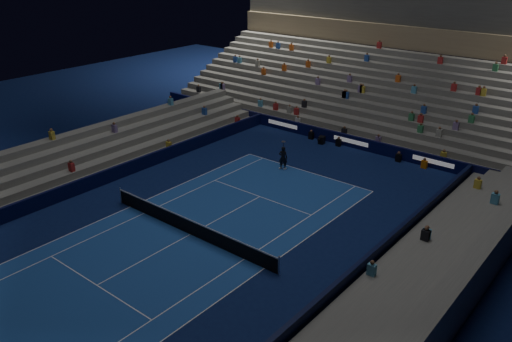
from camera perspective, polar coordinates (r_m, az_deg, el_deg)
The scene contains 11 objects.
ground at distance 30.80m, azimuth -7.13°, elevation -6.86°, with size 90.00×90.00×0.00m, color #0B1744.
court_surface at distance 30.80m, azimuth -7.14°, elevation -6.85°, with size 10.97×23.77×0.01m, color #1B4496.
sponsor_barrier_far at distance 44.08m, azimuth 10.36°, elevation 3.20°, with size 44.00×0.25×1.00m, color #080A32.
sponsor_barrier_east at distance 25.43m, azimuth 8.61°, elevation -12.85°, with size 0.25×37.00×1.00m, color black.
sponsor_barrier_west at distance 37.54m, azimuth -17.54°, elevation -1.20°, with size 0.25×37.00×1.00m, color black.
grandstand_main at distance 51.38m, azimuth 15.85°, elevation 8.95°, with size 44.00×15.20×11.20m.
grandstand_east at distance 24.03m, azimuth 15.98°, elevation -14.82°, with size 5.00×37.00×2.50m.
grandstand_west at distance 40.15m, azimuth -20.39°, elevation 0.67°, with size 5.00×37.00×2.50m.
tennis_net at distance 30.55m, azimuth -7.18°, elevation -6.04°, with size 12.90×0.10×1.10m.
tennis_player at distance 38.91m, azimuth 2.96°, elevation 1.44°, with size 0.66×0.43×1.81m, color black.
broadcast_camera at distance 44.52m, azimuth 7.15°, elevation 3.38°, with size 0.59×0.99×0.63m.
Camera 1 is at (19.65, -18.03, 15.42)m, focal length 36.76 mm.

